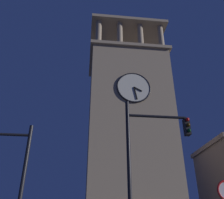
% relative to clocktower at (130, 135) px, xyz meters
% --- Properties ---
extents(clocktower, '(9.49, 7.09, 28.03)m').
position_rel_clocktower_xyz_m(clocktower, '(0.00, 0.00, 0.00)').
color(clocktower, gray).
rests_on(clocktower, ground_plane).
extents(traffic_signal_near, '(2.77, 0.41, 6.59)m').
position_rel_clocktower_xyz_m(traffic_signal_near, '(2.28, 15.97, -6.79)').
color(traffic_signal_near, black).
rests_on(traffic_signal_near, ground_plane).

